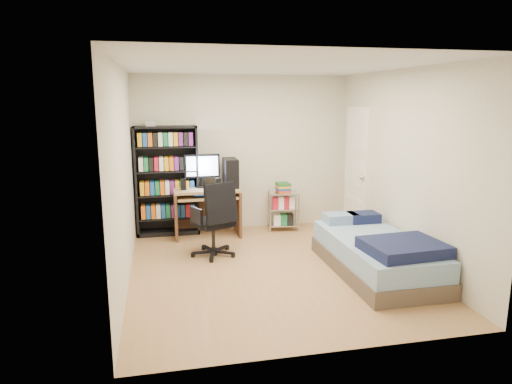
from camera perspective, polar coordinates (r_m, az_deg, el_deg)
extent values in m
cube|color=#A97D54|center=(5.89, 1.94, -9.74)|extent=(3.50, 4.00, 0.04)
cube|color=silver|center=(5.51, 2.13, 15.71)|extent=(3.50, 4.00, 0.04)
cube|color=beige|center=(7.52, -1.71, 4.91)|extent=(3.50, 0.04, 2.50)
cube|color=beige|center=(3.67, 9.68, -2.34)|extent=(3.50, 0.04, 2.50)
cube|color=beige|center=(5.42, -16.47, 1.83)|extent=(0.04, 4.00, 2.50)
cube|color=beige|center=(6.23, 18.06, 2.95)|extent=(0.04, 4.00, 2.50)
cube|color=black|center=(7.28, -11.06, 1.35)|extent=(0.96, 0.32, 1.71)
cube|color=black|center=(7.40, -10.89, -3.14)|extent=(0.90, 0.30, 0.02)
cube|color=red|center=(7.36, -10.92, -2.23)|extent=(0.84, 0.26, 0.20)
cube|color=black|center=(7.32, -11.00, -0.30)|extent=(0.90, 0.30, 0.02)
cube|color=blue|center=(7.28, -11.03, 0.63)|extent=(0.84, 0.26, 0.20)
cube|color=black|center=(7.25, -11.11, 2.60)|extent=(0.90, 0.30, 0.02)
cube|color=gold|center=(7.22, -11.15, 3.56)|extent=(0.84, 0.26, 0.20)
cube|color=black|center=(7.20, -11.23, 5.55)|extent=(0.90, 0.30, 0.02)
cube|color=#1A7944|center=(7.18, -11.27, 6.52)|extent=(0.84, 0.26, 0.20)
cube|color=silver|center=(7.18, -13.07, 8.31)|extent=(0.15, 0.13, 0.07)
cube|color=tan|center=(7.11, -6.20, 0.31)|extent=(1.02, 0.56, 0.04)
cube|color=#3C2A20|center=(7.16, -10.02, -2.84)|extent=(0.04, 0.56, 0.72)
cube|color=#3C2A20|center=(7.25, -2.30, -2.49)|extent=(0.04, 0.56, 0.72)
cube|color=#3C2A20|center=(7.44, -6.34, -2.04)|extent=(0.98, 0.03, 0.66)
cube|color=tan|center=(7.05, -6.11, -0.63)|extent=(0.91, 0.46, 0.03)
cube|color=black|center=(7.02, -6.10, -0.46)|extent=(0.45, 0.15, 0.03)
cube|color=black|center=(7.15, -6.76, 3.26)|extent=(0.55, 0.05, 0.37)
cube|color=#CCE1FF|center=(7.12, -6.73, 3.22)|extent=(0.49, 0.01, 0.30)
cube|color=black|center=(7.16, -3.21, 2.43)|extent=(0.20, 0.43, 0.45)
cube|color=black|center=(7.01, -9.06, 0.96)|extent=(0.08, 0.08, 0.17)
cube|color=black|center=(7.01, -4.73, 1.06)|extent=(0.08, 0.08, 0.17)
cylinder|color=black|center=(6.32, -5.35, -5.60)|extent=(0.05, 0.05, 0.37)
cube|color=black|center=(6.26, -5.39, -3.82)|extent=(0.61, 0.61, 0.08)
cube|color=black|center=(6.01, -4.43, -1.42)|extent=(0.46, 0.31, 0.54)
cube|color=black|center=(6.11, -7.46, -2.95)|extent=(0.15, 0.28, 0.21)
cube|color=black|center=(6.35, -3.44, -2.31)|extent=(0.15, 0.28, 0.21)
cylinder|color=silver|center=(7.33, 1.79, -2.68)|extent=(0.02, 0.02, 0.64)
cylinder|color=silver|center=(7.38, 5.37, -2.62)|extent=(0.02, 0.02, 0.64)
cylinder|color=silver|center=(7.64, 1.56, -2.08)|extent=(0.02, 0.02, 0.64)
cylinder|color=silver|center=(7.70, 5.00, -2.02)|extent=(0.02, 0.02, 0.64)
cube|color=silver|center=(7.57, 3.41, -4.02)|extent=(0.51, 0.39, 0.02)
cube|color=silver|center=(7.50, 3.44, -2.01)|extent=(0.51, 0.39, 0.02)
cube|color=silver|center=(7.44, 3.46, -0.04)|extent=(0.51, 0.39, 0.02)
cube|color=#BF401B|center=(7.43, 3.47, 0.58)|extent=(0.23, 0.28, 0.15)
cube|color=brown|center=(5.93, 14.68, -8.77)|extent=(0.99, 1.98, 0.20)
cube|color=#88A9CB|center=(5.86, 14.78, -6.77)|extent=(0.95, 1.94, 0.24)
cube|color=#141B3F|center=(5.37, 17.96, -6.64)|extent=(0.89, 0.75, 0.14)
cube|color=#9EBBE0|center=(6.43, 10.54, -3.23)|extent=(0.44, 0.30, 0.13)
cube|color=#141B3F|center=(6.55, 13.25, -3.09)|extent=(0.42, 0.30, 0.13)
cube|color=#3F2714|center=(5.78, 15.07, -5.73)|extent=(0.28, 0.22, 0.02)
cube|color=white|center=(7.43, 12.48, 2.61)|extent=(0.05, 0.80, 2.00)
sphere|color=silver|center=(7.13, 13.11, 1.81)|extent=(0.08, 0.08, 0.08)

